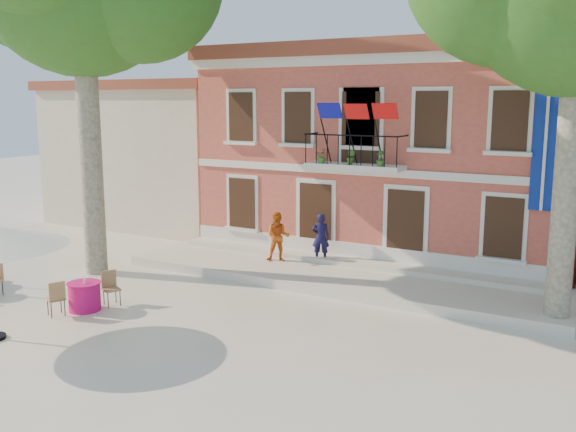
{
  "coord_description": "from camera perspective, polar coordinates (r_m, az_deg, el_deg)",
  "views": [
    {
      "loc": [
        10.28,
        -13.14,
        5.58
      ],
      "look_at": [
        0.74,
        3.5,
        2.1
      ],
      "focal_mm": 40.0,
      "sensor_mm": 36.0,
      "label": 1
    }
  ],
  "objects": [
    {
      "name": "pedestrian_navy",
      "position": [
        21.25,
        2.92,
        -1.91
      ],
      "size": [
        0.68,
        0.57,
        1.6
      ],
      "primitive_type": "imported",
      "rotation": [
        0.0,
        0.0,
        3.51
      ],
      "color": "#131138",
      "rests_on": "terrace"
    },
    {
      "name": "pedestrian_orange",
      "position": [
        21.2,
        -0.89,
        -1.86
      ],
      "size": [
        0.99,
        0.9,
        1.65
      ],
      "primitive_type": "imported",
      "rotation": [
        0.0,
        0.0,
        0.43
      ],
      "color": "#D76019",
      "rests_on": "terrace"
    },
    {
      "name": "terrace",
      "position": [
        20.14,
        4.42,
        -5.4
      ],
      "size": [
        14.0,
        3.4,
        0.3
      ],
      "primitive_type": "cube",
      "color": "silver",
      "rests_on": "ground"
    },
    {
      "name": "neighbor_west",
      "position": [
        31.29,
        -9.52,
        5.8
      ],
      "size": [
        9.4,
        9.4,
        6.4
      ],
      "color": "beige",
      "rests_on": "ground"
    },
    {
      "name": "main_building",
      "position": [
        24.63,
        10.17,
        5.92
      ],
      "size": [
        13.5,
        9.59,
        7.5
      ],
      "color": "#C56347",
      "rests_on": "ground"
    },
    {
      "name": "ground",
      "position": [
        17.59,
        -7.86,
        -8.32
      ],
      "size": [
        90.0,
        90.0,
        0.0
      ],
      "primitive_type": "plane",
      "color": "beige",
      "rests_on": "ground"
    },
    {
      "name": "cafe_table_1",
      "position": [
        18.17,
        -17.65,
        -6.72
      ],
      "size": [
        1.2,
        1.91,
        0.95
      ],
      "color": "#CC1385",
      "rests_on": "ground"
    }
  ]
}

